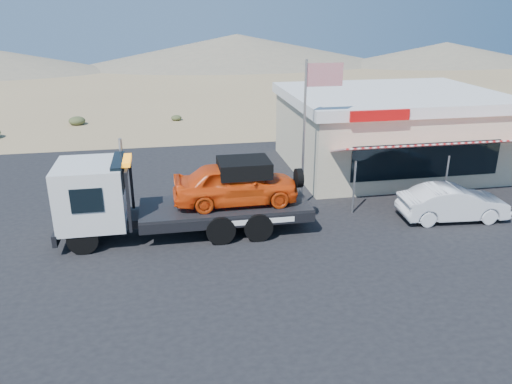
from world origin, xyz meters
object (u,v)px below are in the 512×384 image
tow_truck (179,193)px  flagpole (310,117)px  white_sedan (453,203)px  jerky_store (389,129)px

tow_truck → flagpole: 6.06m
white_sedan → flagpole: (-5.17, 2.51, 3.06)m
white_sedan → flagpole: flagpole is taller
tow_truck → white_sedan: tow_truck is taller
tow_truck → jerky_store: (10.92, 6.29, 0.39)m
tow_truck → jerky_store: 12.61m
tow_truck → white_sedan: size_ratio=2.14×
tow_truck → flagpole: (5.36, 1.82, 2.16)m
flagpole → jerky_store: bearing=38.8°
tow_truck → jerky_store: size_ratio=0.86×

